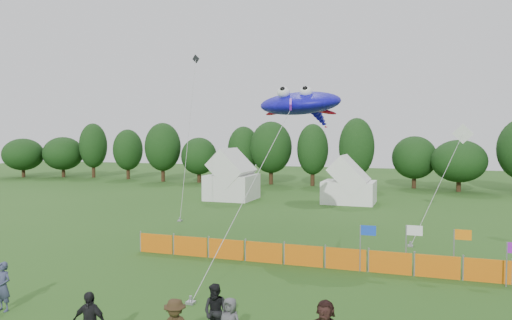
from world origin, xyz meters
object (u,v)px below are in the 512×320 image
(tent_right, at_px, (349,185))
(spectator_b, at_px, (216,312))
(stingray_kite, at_px, (302,104))
(barrier_fence, at_px, (303,256))
(spectator_a, at_px, (3,287))
(tent_left, at_px, (232,179))

(tent_right, bearing_deg, spectator_b, -88.59)
(spectator_b, relative_size, stingray_kite, 0.09)
(barrier_fence, height_order, stingray_kite, stingray_kite)
(spectator_a, bearing_deg, stingray_kite, 69.40)
(tent_right, distance_m, stingray_kite, 17.77)
(tent_right, distance_m, barrier_fence, 22.47)
(tent_left, distance_m, barrier_fence, 24.68)
(barrier_fence, distance_m, spectator_a, 12.78)
(spectator_a, xyz_separation_m, spectator_b, (8.17, 0.19, -0.01))
(spectator_b, bearing_deg, spectator_a, -178.43)
(barrier_fence, height_order, spectator_a, spectator_a)
(spectator_a, bearing_deg, barrier_fence, 51.74)
(barrier_fence, bearing_deg, stingray_kite, 105.12)
(barrier_fence, height_order, spectator_b, spectator_b)
(tent_left, height_order, tent_right, tent_left)
(tent_left, bearing_deg, spectator_a, -83.22)
(tent_left, xyz_separation_m, spectator_a, (3.66, -30.75, -1.09))
(tent_left, height_order, spectator_a, tent_left)
(spectator_a, bearing_deg, spectator_b, 5.63)
(tent_right, height_order, barrier_fence, tent_right)
(barrier_fence, bearing_deg, spectator_b, -92.95)
(tent_left, relative_size, spectator_b, 2.56)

